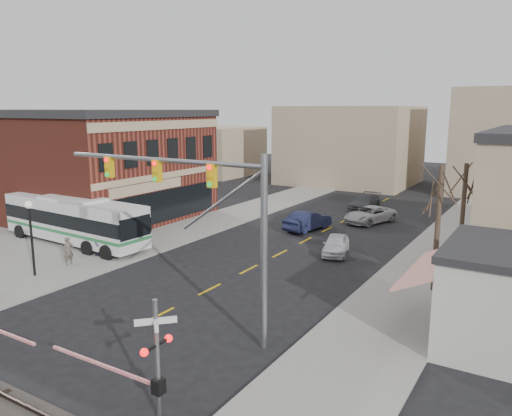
{
  "coord_description": "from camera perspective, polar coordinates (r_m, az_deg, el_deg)",
  "views": [
    {
      "loc": [
        15.58,
        -14.76,
        9.71
      ],
      "look_at": [
        -0.56,
        11.79,
        3.5
      ],
      "focal_mm": 35.0,
      "sensor_mm": 36.0,
      "label": 1
    }
  ],
  "objects": [
    {
      "name": "rr_crossing_east",
      "position": [
        16.84,
        -12.32,
        -16.35
      ],
      "size": [
        5.6,
        1.36,
        4.0
      ],
      "color": "gray",
      "rests_on": "ground"
    },
    {
      "name": "tree_east_c",
      "position": [
        41.45,
        24.62,
        1.96
      ],
      "size": [
        0.28,
        0.28,
        7.2
      ],
      "color": "#382B21",
      "rests_on": "sidewalk_east"
    },
    {
      "name": "street_lamp",
      "position": [
        31.36,
        -24.4,
        -1.54
      ],
      "size": [
        0.44,
        0.44,
        4.44
      ],
      "color": "black",
      "rests_on": "sidewalk_west"
    },
    {
      "name": "transit_bus",
      "position": [
        38.26,
        -20.09,
        -1.23
      ],
      "size": [
        12.99,
        3.5,
        3.31
      ],
      "color": "silver",
      "rests_on": "ground"
    },
    {
      "name": "car_d",
      "position": [
        49.92,
        12.28,
        0.67
      ],
      "size": [
        2.06,
        5.0,
        1.45
      ],
      "primitive_type": "imported",
      "rotation": [
        0.0,
        0.0,
        0.01
      ],
      "color": "#45464A",
      "rests_on": "ground"
    },
    {
      "name": "pedestrian_far",
      "position": [
        34.45,
        -17.37,
        -3.9
      ],
      "size": [
        1.06,
        1.02,
        1.72
      ],
      "primitive_type": "imported",
      "rotation": [
        0.0,
        0.0,
        0.64
      ],
      "color": "#303354",
      "rests_on": "sidewalk_west"
    },
    {
      "name": "tree_east_b",
      "position": [
        33.73,
        22.54,
        -0.58
      ],
      "size": [
        0.28,
        0.28,
        6.3
      ],
      "color": "#382B21",
      "rests_on": "sidewalk_east"
    },
    {
      "name": "sidewalk_east",
      "position": [
        36.58,
        20.65,
        -4.74
      ],
      "size": [
        5.0,
        60.0,
        0.12
      ],
      "primitive_type": "cube",
      "color": "gray",
      "rests_on": "ground"
    },
    {
      "name": "brick_building",
      "position": [
        52.74,
        -22.85,
        5.09
      ],
      "size": [
        30.4,
        15.4,
        9.6
      ],
      "color": "maroon",
      "rests_on": "ground"
    },
    {
      "name": "car_c",
      "position": [
        44.16,
        12.88,
        -0.75
      ],
      "size": [
        3.99,
        5.59,
        1.41
      ],
      "primitive_type": "imported",
      "rotation": [
        0.0,
        0.0,
        -0.36
      ],
      "color": "#B7B7B7",
      "rests_on": "ground"
    },
    {
      "name": "sidewalk_west",
      "position": [
        43.93,
        -4.41,
        -1.42
      ],
      "size": [
        5.0,
        60.0,
        0.12
      ],
      "primitive_type": "cube",
      "color": "gray",
      "rests_on": "ground"
    },
    {
      "name": "tree_east_a",
      "position": [
        27.94,
        20.02,
        -2.25
      ],
      "size": [
        0.28,
        0.28,
        6.75
      ],
      "color": "#382B21",
      "rests_on": "sidewalk_east"
    },
    {
      "name": "traffic_signal_mast",
      "position": [
        21.14,
        -6.04,
        0.55
      ],
      "size": [
        11.01,
        0.3,
        8.0
      ],
      "color": "gray",
      "rests_on": "ground"
    },
    {
      "name": "car_b",
      "position": [
        40.66,
        5.92,
        -1.45
      ],
      "size": [
        2.46,
        4.93,
        1.55
      ],
      "primitive_type": "imported",
      "rotation": [
        0.0,
        0.0,
        2.96
      ],
      "color": "#181D3C",
      "rests_on": "ground"
    },
    {
      "name": "ground",
      "position": [
        23.55,
        -14.27,
        -13.42
      ],
      "size": [
        160.0,
        160.0,
        0.0
      ],
      "primitive_type": "plane",
      "color": "black",
      "rests_on": "ground"
    },
    {
      "name": "car_a",
      "position": [
        34.28,
        9.12,
        -4.14
      ],
      "size": [
        2.55,
        4.18,
        1.33
      ],
      "primitive_type": "imported",
      "rotation": [
        0.0,
        0.0,
        0.27
      ],
      "color": "silver",
      "rests_on": "ground"
    },
    {
      "name": "pedestrian_near",
      "position": [
        33.25,
        -20.63,
        -4.63
      ],
      "size": [
        0.52,
        0.7,
        1.75
      ],
      "primitive_type": "imported",
      "rotation": [
        0.0,
        0.0,
        1.4
      ],
      "color": "#584E47",
      "rests_on": "sidewalk_west"
    }
  ]
}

